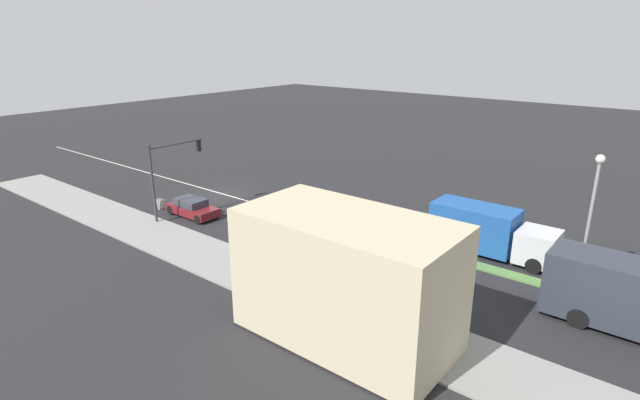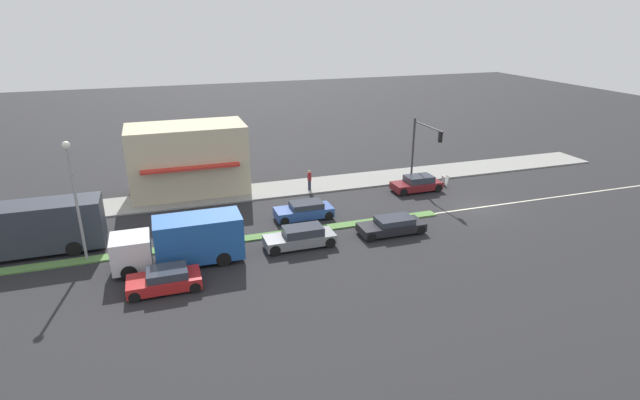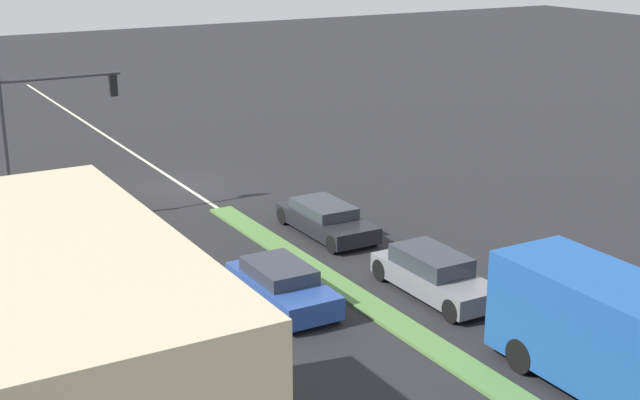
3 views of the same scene
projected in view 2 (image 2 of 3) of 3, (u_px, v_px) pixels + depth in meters
The scene contains 16 objects.
ground_plane at pixel (250, 239), 33.37m from camera, with size 160.00×160.00×0.00m, color #232326.
sidewalk_right at pixel (223, 195), 41.19m from camera, with size 4.00×73.00×0.12m, color gray.
median_strip at pixel (105, 258), 30.68m from camera, with size 0.90×46.00×0.10m, color #568442.
lane_marking_center at pixel (479, 207), 38.73m from camera, with size 0.16×60.00×0.01m, color beige.
building_corner_store at pixel (188, 159), 40.97m from camera, with size 5.54×9.37×5.63m.
traffic_signal_main at pixel (422, 142), 42.26m from camera, with size 4.59×0.34×5.60m.
street_lamp at pixel (74, 187), 28.72m from camera, with size 0.44×0.44×7.37m.
pedestrian at pixel (309, 180), 41.94m from camera, with size 0.34×0.34×1.74m.
warning_aframe_sign at pixel (445, 180), 43.70m from camera, with size 0.45×0.53×0.84m.
delivery_truck at pixel (183, 241), 29.62m from camera, with size 2.44×7.50×2.87m.
city_bus at pixel (6, 230), 30.40m from camera, with size 2.56×11.00×3.26m.
sedan_dark at pixel (392, 226), 34.03m from camera, with size 1.85×4.53×1.14m.
sedan_maroon at pixel (417, 184), 42.15m from camera, with size 1.83×4.16×1.33m.
coupe_blue at pixel (304, 211), 36.45m from camera, with size 1.81×4.20×1.27m.
suv_grey at pixel (300, 237), 32.06m from camera, with size 1.73×4.55×1.35m.
hatchback_red at pixel (165, 280), 27.06m from camera, with size 1.90×3.89×1.22m.
Camera 2 is at (-30.26, 23.18, 14.15)m, focal length 28.00 mm.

